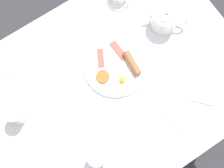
{
  "coord_description": "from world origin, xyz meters",
  "views": [
    {
      "loc": [
        -0.25,
        0.16,
        2.05
      ],
      "look_at": [
        0.0,
        0.0,
        0.79
      ],
      "focal_mm": 50.0,
      "sensor_mm": 36.0,
      "label": 1
    }
  ],
  "objects_px": {
    "water_glass_short": "(97,157)",
    "wine_glass_spare": "(16,115)",
    "breakfast_plate": "(117,66)",
    "spoon_for_tea": "(171,120)",
    "napkin_folded": "(204,88)",
    "fork_by_plate": "(66,135)",
    "teapot_near": "(165,18)",
    "knife_by_plate": "(2,74)"
  },
  "relations": [
    {
      "from": "wine_glass_spare",
      "to": "napkin_folded",
      "type": "bearing_deg",
      "value": -114.58
    },
    {
      "from": "breakfast_plate",
      "to": "wine_glass_spare",
      "type": "relative_size",
      "value": 2.57
    },
    {
      "from": "water_glass_short",
      "to": "wine_glass_spare",
      "type": "bearing_deg",
      "value": 29.89
    },
    {
      "from": "napkin_folded",
      "to": "wine_glass_spare",
      "type": "bearing_deg",
      "value": 65.42
    },
    {
      "from": "water_glass_short",
      "to": "breakfast_plate",
      "type": "bearing_deg",
      "value": -44.64
    },
    {
      "from": "teapot_near",
      "to": "water_glass_short",
      "type": "distance_m",
      "value": 0.64
    },
    {
      "from": "breakfast_plate",
      "to": "teapot_near",
      "type": "height_order",
      "value": "teapot_near"
    },
    {
      "from": "water_glass_short",
      "to": "wine_glass_spare",
      "type": "height_order",
      "value": "water_glass_short"
    },
    {
      "from": "teapot_near",
      "to": "wine_glass_spare",
      "type": "height_order",
      "value": "teapot_near"
    },
    {
      "from": "knife_by_plate",
      "to": "wine_glass_spare",
      "type": "bearing_deg",
      "value": 172.28
    },
    {
      "from": "teapot_near",
      "to": "knife_by_plate",
      "type": "bearing_deg",
      "value": 29.05
    },
    {
      "from": "napkin_folded",
      "to": "fork_by_plate",
      "type": "xyz_separation_m",
      "value": [
        0.15,
        0.58,
        -0.0
      ]
    },
    {
      "from": "breakfast_plate",
      "to": "fork_by_plate",
      "type": "bearing_deg",
      "value": 111.05
    },
    {
      "from": "water_glass_short",
      "to": "fork_by_plate",
      "type": "relative_size",
      "value": 0.74
    },
    {
      "from": "breakfast_plate",
      "to": "teapot_near",
      "type": "relative_size",
      "value": 1.75
    },
    {
      "from": "napkin_folded",
      "to": "breakfast_plate",
      "type": "bearing_deg",
      "value": 42.42
    },
    {
      "from": "knife_by_plate",
      "to": "teapot_near",
      "type": "bearing_deg",
      "value": -104.61
    },
    {
      "from": "water_glass_short",
      "to": "wine_glass_spare",
      "type": "distance_m",
      "value": 0.37
    },
    {
      "from": "wine_glass_spare",
      "to": "breakfast_plate",
      "type": "bearing_deg",
      "value": -95.48
    },
    {
      "from": "breakfast_plate",
      "to": "fork_by_plate",
      "type": "xyz_separation_m",
      "value": [
        -0.13,
        0.33,
        -0.01
      ]
    },
    {
      "from": "napkin_folded",
      "to": "fork_by_plate",
      "type": "height_order",
      "value": "napkin_folded"
    },
    {
      "from": "napkin_folded",
      "to": "knife_by_plate",
      "type": "height_order",
      "value": "napkin_folded"
    },
    {
      "from": "teapot_near",
      "to": "water_glass_short",
      "type": "xyz_separation_m",
      "value": [
        -0.33,
        0.55,
        0.02
      ]
    },
    {
      "from": "breakfast_plate",
      "to": "teapot_near",
      "type": "xyz_separation_m",
      "value": [
        0.06,
        -0.28,
        0.04
      ]
    },
    {
      "from": "breakfast_plate",
      "to": "fork_by_plate",
      "type": "relative_size",
      "value": 1.52
    },
    {
      "from": "wine_glass_spare",
      "to": "water_glass_short",
      "type": "bearing_deg",
      "value": -150.11
    },
    {
      "from": "wine_glass_spare",
      "to": "fork_by_plate",
      "type": "height_order",
      "value": "wine_glass_spare"
    },
    {
      "from": "water_glass_short",
      "to": "napkin_folded",
      "type": "height_order",
      "value": "water_glass_short"
    },
    {
      "from": "knife_by_plate",
      "to": "water_glass_short",
      "type": "bearing_deg",
      "value": -163.17
    },
    {
      "from": "spoon_for_tea",
      "to": "fork_by_plate",
      "type": "bearing_deg",
      "value": 64.78
    },
    {
      "from": "water_glass_short",
      "to": "fork_by_plate",
      "type": "height_order",
      "value": "water_glass_short"
    },
    {
      "from": "teapot_near",
      "to": "spoon_for_tea",
      "type": "bearing_deg",
      "value": 102.79
    },
    {
      "from": "water_glass_short",
      "to": "spoon_for_tea",
      "type": "height_order",
      "value": "water_glass_short"
    },
    {
      "from": "fork_by_plate",
      "to": "knife_by_plate",
      "type": "height_order",
      "value": "same"
    },
    {
      "from": "teapot_near",
      "to": "wine_glass_spare",
      "type": "relative_size",
      "value": 1.47
    },
    {
      "from": "water_glass_short",
      "to": "fork_by_plate",
      "type": "xyz_separation_m",
      "value": [
        0.15,
        0.06,
        -0.06
      ]
    },
    {
      "from": "wine_glass_spare",
      "to": "napkin_folded",
      "type": "relative_size",
      "value": 0.62
    },
    {
      "from": "wine_glass_spare",
      "to": "knife_by_plate",
      "type": "bearing_deg",
      "value": -7.72
    },
    {
      "from": "breakfast_plate",
      "to": "spoon_for_tea",
      "type": "height_order",
      "value": "breakfast_plate"
    },
    {
      "from": "teapot_near",
      "to": "fork_by_plate",
      "type": "xyz_separation_m",
      "value": [
        -0.18,
        0.61,
        -0.05
      ]
    },
    {
      "from": "fork_by_plate",
      "to": "knife_by_plate",
      "type": "xyz_separation_m",
      "value": [
        0.37,
        0.1,
        -0.0
      ]
    },
    {
      "from": "breakfast_plate",
      "to": "fork_by_plate",
      "type": "height_order",
      "value": "breakfast_plate"
    }
  ]
}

